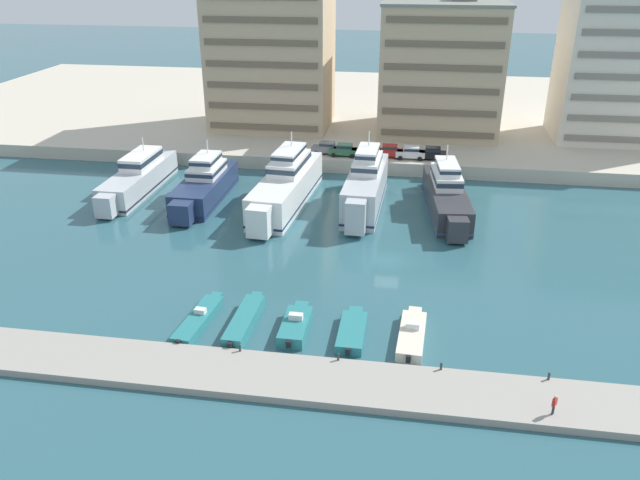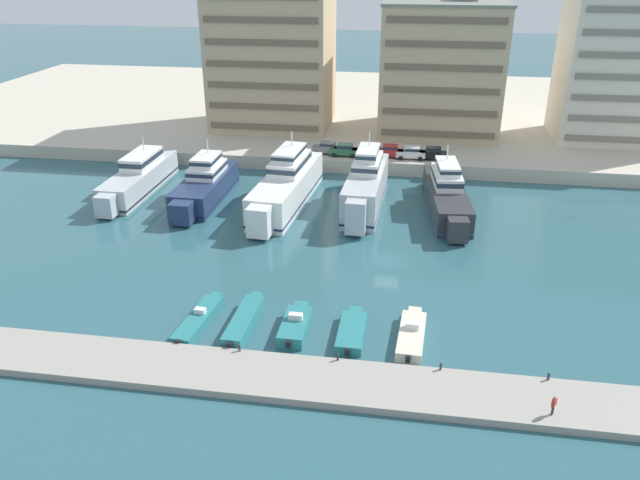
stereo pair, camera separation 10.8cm
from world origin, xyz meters
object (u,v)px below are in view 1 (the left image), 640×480
at_px(motorboat_teal_mid_left, 296,325).
at_px(pedestrian_near_edge, 554,403).
at_px(motorboat_teal_far_left, 199,319).
at_px(motorboat_cream_center, 412,334).
at_px(yacht_silver_center_left, 365,186).
at_px(yacht_silver_far_left, 139,177).
at_px(motorboat_teal_center_left, 352,331).
at_px(yacht_charcoal_center, 447,194).
at_px(motorboat_teal_left, 245,321).
at_px(car_white_center, 411,152).
at_px(yacht_navy_left, 204,185).
at_px(car_grey_far_left, 327,147).
at_px(car_green_left, 344,149).
at_px(yacht_white_mid_left, 286,185).
at_px(car_red_center_left, 389,150).
at_px(car_black_center_right, 432,153).
at_px(car_blue_mid_left, 367,151).

xyz_separation_m(motorboat_teal_mid_left, pedestrian_near_edge, (19.16, -8.19, 0.96)).
relative_size(motorboat_teal_far_left, motorboat_cream_center, 1.09).
bearing_deg(motorboat_teal_far_left, yacht_silver_center_left, 67.90).
xyz_separation_m(yacht_silver_far_left, motorboat_teal_center_left, (31.31, -29.55, -1.50)).
relative_size(yacht_charcoal_center, pedestrian_near_edge, 12.94).
relative_size(motorboat_teal_left, car_white_center, 2.02).
height_order(yacht_silver_far_left, motorboat_cream_center, yacht_silver_far_left).
distance_m(yacht_navy_left, car_white_center, 29.59).
bearing_deg(yacht_silver_far_left, motorboat_teal_left, -53.10).
distance_m(yacht_charcoal_center, motorboat_teal_far_left, 36.14).
bearing_deg(pedestrian_near_edge, motorboat_teal_far_left, 163.52).
bearing_deg(motorboat_teal_center_left, yacht_navy_left, 128.01).
bearing_deg(car_grey_far_left, yacht_charcoal_center, -40.83).
relative_size(motorboat_teal_mid_left, car_green_left, 1.55).
bearing_deg(motorboat_teal_far_left, car_green_left, 80.34).
distance_m(yacht_white_mid_left, motorboat_teal_left, 28.17).
bearing_deg(car_red_center_left, motorboat_teal_far_left, -107.56).
bearing_deg(yacht_navy_left, yacht_white_mid_left, 0.91).
height_order(yacht_navy_left, yacht_charcoal_center, yacht_charcoal_center).
xyz_separation_m(yacht_silver_far_left, car_white_center, (34.98, 13.38, 0.98)).
distance_m(yacht_silver_center_left, yacht_charcoal_center, 9.87).
bearing_deg(car_red_center_left, motorboat_teal_center_left, -90.80).
bearing_deg(motorboat_teal_center_left, pedestrian_near_edge, -29.63).
bearing_deg(motorboat_teal_far_left, motorboat_teal_center_left, 0.26).
height_order(yacht_navy_left, car_black_center_right, yacht_navy_left).
xyz_separation_m(yacht_silver_far_left, motorboat_cream_center, (36.20, -29.36, -1.45)).
relative_size(yacht_white_mid_left, motorboat_teal_left, 2.72).
height_order(motorboat_teal_far_left, motorboat_cream_center, motorboat_cream_center).
distance_m(motorboat_cream_center, car_white_center, 42.82).
xyz_separation_m(yacht_silver_far_left, yacht_silver_center_left, (29.83, -0.95, 0.81)).
xyz_separation_m(motorboat_teal_left, car_white_center, (12.80, 42.92, 2.34)).
relative_size(yacht_white_mid_left, car_green_left, 5.48).
bearing_deg(yacht_white_mid_left, car_black_center_right, 40.18).
bearing_deg(yacht_charcoal_center, motorboat_teal_left, -121.13).
relative_size(car_grey_far_left, car_blue_mid_left, 1.01).
bearing_deg(motorboat_cream_center, yacht_navy_left, 133.94).
bearing_deg(yacht_silver_center_left, car_blue_mid_left, 94.37).
distance_m(yacht_charcoal_center, car_black_center_right, 14.33).
bearing_deg(motorboat_teal_mid_left, motorboat_cream_center, 1.30).
bearing_deg(car_grey_far_left, motorboat_teal_far_left, -96.12).
height_order(yacht_white_mid_left, car_blue_mid_left, yacht_white_mid_left).
bearing_deg(car_blue_mid_left, motorboat_cream_center, -80.08).
relative_size(yacht_silver_far_left, yacht_silver_center_left, 1.04).
xyz_separation_m(yacht_white_mid_left, car_red_center_left, (11.86, 15.28, 0.36)).
relative_size(yacht_white_mid_left, pedestrian_near_edge, 14.71).
distance_m(car_blue_mid_left, car_black_center_right, 9.24).
distance_m(yacht_silver_far_left, car_green_left, 28.75).
bearing_deg(motorboat_cream_center, car_white_center, 91.62).
distance_m(yacht_silver_center_left, car_green_left, 14.86).
bearing_deg(car_black_center_right, motorboat_teal_far_left, -114.60).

